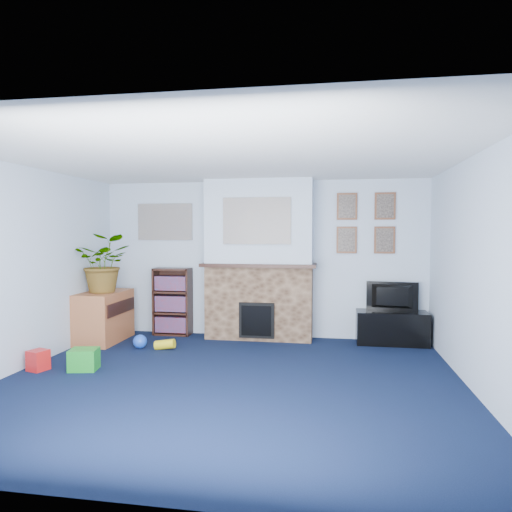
% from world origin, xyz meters
% --- Properties ---
extents(floor, '(5.00, 4.50, 0.01)m').
position_xyz_m(floor, '(0.00, 0.00, 0.00)').
color(floor, black).
rests_on(floor, ground).
extents(ceiling, '(5.00, 4.50, 0.01)m').
position_xyz_m(ceiling, '(0.00, 0.00, 2.40)').
color(ceiling, white).
rests_on(ceiling, wall_back).
extents(wall_back, '(5.00, 0.04, 2.40)m').
position_xyz_m(wall_back, '(0.00, 2.25, 1.20)').
color(wall_back, silver).
rests_on(wall_back, ground).
extents(wall_front, '(5.00, 0.04, 2.40)m').
position_xyz_m(wall_front, '(0.00, -2.25, 1.20)').
color(wall_front, silver).
rests_on(wall_front, ground).
extents(wall_left, '(0.04, 4.50, 2.40)m').
position_xyz_m(wall_left, '(-2.50, 0.00, 1.20)').
color(wall_left, silver).
rests_on(wall_left, ground).
extents(wall_right, '(0.04, 4.50, 2.40)m').
position_xyz_m(wall_right, '(2.50, 0.00, 1.20)').
color(wall_right, silver).
rests_on(wall_right, ground).
extents(chimney_breast, '(1.72, 0.50, 2.40)m').
position_xyz_m(chimney_breast, '(0.00, 2.05, 1.18)').
color(chimney_breast, brown).
rests_on(chimney_breast, ground).
extents(collage_main, '(1.00, 0.03, 0.68)m').
position_xyz_m(collage_main, '(0.00, 1.84, 1.78)').
color(collage_main, gray).
rests_on(collage_main, chimney_breast).
extents(collage_left, '(0.90, 0.03, 0.58)m').
position_xyz_m(collage_left, '(-1.55, 2.23, 1.78)').
color(collage_left, gray).
rests_on(collage_left, wall_back).
extents(portrait_tl, '(0.30, 0.03, 0.40)m').
position_xyz_m(portrait_tl, '(1.30, 2.23, 2.00)').
color(portrait_tl, brown).
rests_on(portrait_tl, wall_back).
extents(portrait_tr, '(0.30, 0.03, 0.40)m').
position_xyz_m(portrait_tr, '(1.85, 2.23, 2.00)').
color(portrait_tr, brown).
rests_on(portrait_tr, wall_back).
extents(portrait_bl, '(0.30, 0.03, 0.40)m').
position_xyz_m(portrait_bl, '(1.30, 2.23, 1.50)').
color(portrait_bl, brown).
rests_on(portrait_bl, wall_back).
extents(portrait_br, '(0.30, 0.03, 0.40)m').
position_xyz_m(portrait_br, '(1.85, 2.23, 1.50)').
color(portrait_br, brown).
rests_on(portrait_br, wall_back).
extents(tv_stand, '(1.00, 0.42, 0.47)m').
position_xyz_m(tv_stand, '(1.95, 2.03, 0.23)').
color(tv_stand, black).
rests_on(tv_stand, ground).
extents(television, '(0.74, 0.18, 0.42)m').
position_xyz_m(television, '(1.95, 2.05, 0.68)').
color(television, black).
rests_on(television, tv_stand).
extents(bookshelf, '(0.58, 0.28, 1.05)m').
position_xyz_m(bookshelf, '(-1.39, 2.11, 0.50)').
color(bookshelf, black).
rests_on(bookshelf, ground).
extents(sideboard, '(0.53, 0.95, 0.74)m').
position_xyz_m(sideboard, '(-2.24, 1.51, 0.35)').
color(sideboard, '#AA5E36').
rests_on(sideboard, ground).
extents(potted_plant, '(0.91, 0.83, 0.86)m').
position_xyz_m(potted_plant, '(-2.19, 1.46, 1.16)').
color(potted_plant, '#26661E').
rests_on(potted_plant, sideboard).
extents(mantel_clock, '(0.10, 0.06, 0.14)m').
position_xyz_m(mantel_clock, '(-0.10, 2.00, 1.22)').
color(mantel_clock, gold).
rests_on(mantel_clock, chimney_breast).
extents(mantel_candle, '(0.05, 0.05, 0.16)m').
position_xyz_m(mantel_candle, '(0.36, 2.00, 1.23)').
color(mantel_candle, '#B2BFC6').
rests_on(mantel_candle, chimney_breast).
extents(mantel_teddy, '(0.11, 0.11, 0.11)m').
position_xyz_m(mantel_teddy, '(-0.56, 2.00, 1.22)').
color(mantel_teddy, gray).
rests_on(mantel_teddy, chimney_breast).
extents(mantel_can, '(0.06, 0.06, 0.12)m').
position_xyz_m(mantel_can, '(0.63, 2.00, 1.21)').
color(mantel_can, red).
rests_on(mantel_can, chimney_breast).
extents(green_crate, '(0.35, 0.31, 0.25)m').
position_xyz_m(green_crate, '(-1.78, 0.15, 0.14)').
color(green_crate, '#198C26').
rests_on(green_crate, ground).
extents(toy_ball, '(0.19, 0.19, 0.19)m').
position_xyz_m(toy_ball, '(-1.54, 1.20, 0.09)').
color(toy_ball, blue).
rests_on(toy_ball, ground).
extents(toy_block, '(0.24, 0.24, 0.24)m').
position_xyz_m(toy_block, '(-2.30, 0.05, 0.11)').
color(toy_block, red).
rests_on(toy_block, ground).
extents(toy_tube, '(0.29, 0.13, 0.17)m').
position_xyz_m(toy_tube, '(-1.18, 1.19, 0.07)').
color(toy_tube, yellow).
rests_on(toy_tube, ground).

